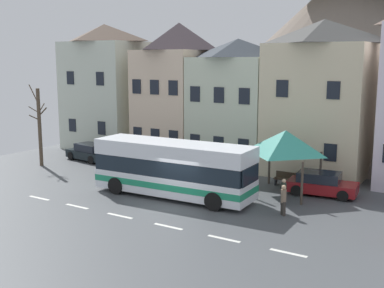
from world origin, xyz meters
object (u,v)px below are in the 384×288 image
(bare_tree_00, at_px, (39,126))
(townhouse_00, at_px, (106,87))
(townhouse_03, at_px, (321,98))
(bus_shelter, at_px, (285,142))
(parked_car_01, at_px, (321,184))
(transit_bus, at_px, (173,169))
(public_bench, at_px, (287,179))
(townhouse_02, at_px, (237,102))
(pedestrian_01, at_px, (284,190))
(parked_car_03, at_px, (156,161))
(hilltop_castle, at_px, (352,45))
(townhouse_01, at_px, (179,90))
(parked_car_00, at_px, (90,152))
(pedestrian_00, at_px, (283,200))

(bare_tree_00, bearing_deg, townhouse_00, 94.99)
(townhouse_03, distance_m, bus_shelter, 6.63)
(parked_car_01, bearing_deg, transit_bus, -151.47)
(transit_bus, distance_m, bare_tree_00, 13.21)
(bus_shelter, height_order, public_bench, bus_shelter)
(townhouse_00, relative_size, townhouse_02, 1.16)
(bus_shelter, xyz_separation_m, public_bench, (-0.48, 1.67, -2.61))
(townhouse_02, xyz_separation_m, transit_bus, (1.01, -10.07, -3.07))
(bare_tree_00, bearing_deg, pedestrian_01, 0.63)
(transit_bus, xyz_separation_m, parked_car_03, (-4.94, 5.08, -0.94))
(bus_shelter, bearing_deg, parked_car_01, 24.07)
(townhouse_02, xyz_separation_m, bus_shelter, (6.19, -6.05, -1.60))
(hilltop_castle, bearing_deg, parked_car_01, -79.26)
(townhouse_01, xyz_separation_m, townhouse_02, (5.56, -0.57, -0.70))
(parked_car_00, distance_m, bare_tree_00, 4.40)
(public_bench, bearing_deg, transit_bus, -129.55)
(townhouse_02, height_order, pedestrian_00, townhouse_02)
(townhouse_01, bearing_deg, bus_shelter, -29.37)
(bus_shelter, relative_size, parked_car_03, 0.90)
(townhouse_00, height_order, townhouse_01, townhouse_00)
(townhouse_03, relative_size, hilltop_castle, 0.28)
(townhouse_02, relative_size, pedestrian_00, 5.90)
(parked_car_00, bearing_deg, bare_tree_00, 69.83)
(townhouse_02, height_order, bare_tree_00, townhouse_02)
(parked_car_03, xyz_separation_m, pedestrian_01, (10.95, -3.25, 0.16))
(parked_car_00, xyz_separation_m, pedestrian_00, (17.93, -4.77, 0.16))
(townhouse_00, distance_m, parked_car_03, 11.06)
(townhouse_02, distance_m, bare_tree_00, 14.79)
(hilltop_castle, height_order, transit_bus, hilltop_castle)
(townhouse_01, bearing_deg, pedestrian_00, -38.43)
(townhouse_03, bearing_deg, public_bench, -97.16)
(townhouse_01, xyz_separation_m, bare_tree_00, (-6.45, -9.02, -2.38))
(townhouse_02, distance_m, parked_car_01, 10.46)
(parked_car_01, xyz_separation_m, parked_car_03, (-12.08, 0.18, 0.01))
(parked_car_00, bearing_deg, parked_car_03, -170.74)
(parked_car_01, relative_size, public_bench, 2.73)
(townhouse_00, bearing_deg, hilltop_castle, 47.76)
(public_bench, height_order, bare_tree_00, bare_tree_00)
(bus_shelter, relative_size, parked_car_01, 0.92)
(transit_bus, distance_m, parked_car_01, 8.71)
(parked_car_00, height_order, parked_car_03, parked_car_03)
(hilltop_castle, height_order, bus_shelter, hilltop_castle)
(parked_car_03, distance_m, bare_tree_00, 9.11)
(townhouse_02, relative_size, bus_shelter, 2.47)
(public_bench, relative_size, bare_tree_00, 0.25)
(pedestrian_01, xyz_separation_m, public_bench, (-1.30, 3.87, -0.35))
(bus_shelter, bearing_deg, townhouse_03, 89.08)
(townhouse_03, relative_size, parked_car_03, 2.50)
(townhouse_00, xyz_separation_m, bare_tree_00, (0.71, -8.16, -2.43))
(townhouse_02, distance_m, pedestrian_00, 13.12)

